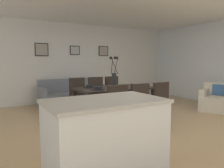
{
  "coord_description": "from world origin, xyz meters",
  "views": [
    {
      "loc": [
        -2.75,
        -3.86,
        1.38
      ],
      "look_at": [
        -0.09,
        0.71,
        0.81
      ],
      "focal_mm": 35.2,
      "sensor_mm": 36.0,
      "label": 1
    }
  ],
  "objects_px": {
    "dining_table": "(114,90)",
    "sofa": "(72,96)",
    "dining_chair_near_right": "(79,94)",
    "framed_picture_right": "(103,51)",
    "bowl_near_left": "(98,88)",
    "centerpiece_vase": "(114,75)",
    "dining_chair_far_left": "(137,103)",
    "dining_chair_mid_left": "(157,101)",
    "framed_picture_center": "(75,50)",
    "armchair": "(217,100)",
    "dining_chair_mid_right": "(114,91)",
    "framed_picture_left": "(42,50)",
    "dining_chair_near_left": "(114,105)",
    "bowl_near_right": "(90,86)",
    "dining_chair_far_right": "(97,92)"
  },
  "relations": [
    {
      "from": "dining_table",
      "to": "sofa",
      "type": "height_order",
      "value": "sofa"
    },
    {
      "from": "dining_chair_near_right",
      "to": "framed_picture_right",
      "type": "distance_m",
      "value": 2.64
    },
    {
      "from": "dining_table",
      "to": "dining_chair_near_right",
      "type": "xyz_separation_m",
      "value": [
        -0.55,
        0.89,
        -0.16
      ]
    },
    {
      "from": "bowl_near_left",
      "to": "framed_picture_right",
      "type": "xyz_separation_m",
      "value": [
        1.63,
        2.8,
        0.93
      ]
    },
    {
      "from": "centerpiece_vase",
      "to": "sofa",
      "type": "height_order",
      "value": "centerpiece_vase"
    },
    {
      "from": "centerpiece_vase",
      "to": "framed_picture_right",
      "type": "xyz_separation_m",
      "value": [
        1.09,
        2.57,
        0.69
      ]
    },
    {
      "from": "dining_chair_far_left",
      "to": "bowl_near_left",
      "type": "relative_size",
      "value": 5.41
    },
    {
      "from": "bowl_near_left",
      "to": "dining_chair_mid_left",
      "type": "bearing_deg",
      "value": -33.16
    },
    {
      "from": "dining_chair_far_left",
      "to": "bowl_near_left",
      "type": "height_order",
      "value": "dining_chair_far_left"
    },
    {
      "from": "framed_picture_right",
      "to": "framed_picture_center",
      "type": "bearing_deg",
      "value": 180.0
    },
    {
      "from": "dining_table",
      "to": "framed_picture_center",
      "type": "distance_m",
      "value": 2.78
    },
    {
      "from": "dining_chair_near_right",
      "to": "dining_chair_far_left",
      "type": "xyz_separation_m",
      "value": [
        0.54,
        -1.8,
        0.0
      ]
    },
    {
      "from": "bowl_near_left",
      "to": "sofa",
      "type": "distance_m",
      "value": 2.21
    },
    {
      "from": "centerpiece_vase",
      "to": "bowl_near_left",
      "type": "distance_m",
      "value": 0.63
    },
    {
      "from": "armchair",
      "to": "dining_chair_mid_left",
      "type": "bearing_deg",
      "value": -176.54
    },
    {
      "from": "armchair",
      "to": "centerpiece_vase",
      "type": "bearing_deg",
      "value": 164.49
    },
    {
      "from": "dining_chair_mid_right",
      "to": "centerpiece_vase",
      "type": "bearing_deg",
      "value": -120.17
    },
    {
      "from": "dining_chair_far_left",
      "to": "framed_picture_right",
      "type": "distance_m",
      "value": 3.85
    },
    {
      "from": "sofa",
      "to": "framed_picture_center",
      "type": "distance_m",
      "value": 1.61
    },
    {
      "from": "dining_chair_mid_left",
      "to": "framed_picture_center",
      "type": "relative_size",
      "value": 2.66
    },
    {
      "from": "framed_picture_right",
      "to": "dining_table",
      "type": "bearing_deg",
      "value": -112.88
    },
    {
      "from": "dining_chair_far_left",
      "to": "framed_picture_left",
      "type": "bearing_deg",
      "value": 107.22
    },
    {
      "from": "sofa",
      "to": "framed_picture_left",
      "type": "height_order",
      "value": "framed_picture_left"
    },
    {
      "from": "dining_chair_near_left",
      "to": "bowl_near_right",
      "type": "distance_m",
      "value": 1.13
    },
    {
      "from": "centerpiece_vase",
      "to": "framed_picture_left",
      "type": "height_order",
      "value": "framed_picture_left"
    },
    {
      "from": "dining_chair_far_right",
      "to": "framed_picture_right",
      "type": "relative_size",
      "value": 2.44
    },
    {
      "from": "dining_table",
      "to": "framed_picture_center",
      "type": "bearing_deg",
      "value": 90.0
    },
    {
      "from": "armchair",
      "to": "dining_chair_far_left",
      "type": "bearing_deg",
      "value": -177.4
    },
    {
      "from": "dining_chair_mid_left",
      "to": "dining_chair_mid_right",
      "type": "height_order",
      "value": "same"
    },
    {
      "from": "dining_chair_mid_left",
      "to": "dining_chair_far_left",
      "type": "bearing_deg",
      "value": 178.87
    },
    {
      "from": "centerpiece_vase",
      "to": "bowl_near_left",
      "type": "bearing_deg",
      "value": -157.45
    },
    {
      "from": "bowl_near_right",
      "to": "sofa",
      "type": "height_order",
      "value": "bowl_near_right"
    },
    {
      "from": "centerpiece_vase",
      "to": "bowl_near_left",
      "type": "relative_size",
      "value": 4.32
    },
    {
      "from": "dining_chair_mid_right",
      "to": "centerpiece_vase",
      "type": "height_order",
      "value": "centerpiece_vase"
    },
    {
      "from": "dining_chair_near_right",
      "to": "dining_chair_far_left",
      "type": "bearing_deg",
      "value": -73.2
    },
    {
      "from": "dining_chair_far_right",
      "to": "dining_chair_mid_left",
      "type": "xyz_separation_m",
      "value": [
        0.54,
        -1.81,
        0.0
      ]
    },
    {
      "from": "dining_table",
      "to": "bowl_near_right",
      "type": "distance_m",
      "value": 0.6
    },
    {
      "from": "dining_table",
      "to": "dining_chair_far_right",
      "type": "relative_size",
      "value": 1.96
    },
    {
      "from": "dining_chair_near_right",
      "to": "dining_chair_far_left",
      "type": "distance_m",
      "value": 1.88
    },
    {
      "from": "dining_chair_far_left",
      "to": "framed_picture_left",
      "type": "distance_m",
      "value": 3.84
    },
    {
      "from": "dining_table",
      "to": "framed_picture_center",
      "type": "relative_size",
      "value": 5.21
    },
    {
      "from": "centerpiece_vase",
      "to": "framed_picture_center",
      "type": "xyz_separation_m",
      "value": [
        -0.0,
        2.57,
        0.69
      ]
    },
    {
      "from": "bowl_near_left",
      "to": "bowl_near_right",
      "type": "height_order",
      "value": "same"
    },
    {
      "from": "framed_picture_left",
      "to": "armchair",
      "type": "bearing_deg",
      "value": -40.63
    },
    {
      "from": "dining_chair_near_left",
      "to": "sofa",
      "type": "relative_size",
      "value": 0.47
    },
    {
      "from": "dining_chair_mid_right",
      "to": "bowl_near_left",
      "type": "distance_m",
      "value": 1.55
    },
    {
      "from": "dining_chair_near_left",
      "to": "dining_chair_far_right",
      "type": "relative_size",
      "value": 1.0
    },
    {
      "from": "dining_chair_mid_right",
      "to": "bowl_near_left",
      "type": "relative_size",
      "value": 5.41
    },
    {
      "from": "centerpiece_vase",
      "to": "armchair",
      "type": "xyz_separation_m",
      "value": [
        2.82,
        -0.78,
        -0.74
      ]
    },
    {
      "from": "bowl_near_left",
      "to": "dining_table",
      "type": "bearing_deg",
      "value": 22.47
    }
  ]
}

